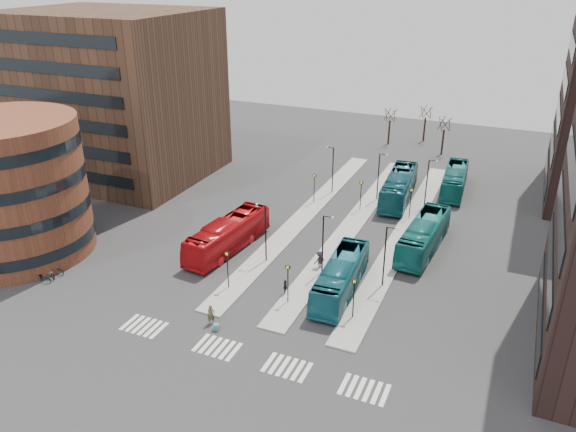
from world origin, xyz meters
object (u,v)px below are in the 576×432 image
at_px(commuter_b, 285,287).
at_px(teal_bus_b, 399,187).
at_px(teal_bus_a, 341,276).
at_px(teal_bus_c, 424,235).
at_px(suitcase, 216,327).
at_px(bicycle_mid, 50,273).
at_px(red_bus, 228,235).
at_px(bicycle_far, 56,269).
at_px(commuter_a, 213,250).
at_px(commuter_c, 319,260).
at_px(teal_bus_d, 455,180).
at_px(traveller, 211,315).
at_px(bicycle_near, 43,278).

bearing_deg(commuter_b, teal_bus_b, -34.16).
distance_m(teal_bus_a, teal_bus_c, 12.41).
height_order(suitcase, bicycle_mid, bicycle_mid).
height_order(red_bus, bicycle_far, red_bus).
xyz_separation_m(red_bus, commuter_a, (-0.65, -2.09, -0.83)).
xyz_separation_m(commuter_a, commuter_c, (10.80, 2.24, 0.05)).
bearing_deg(teal_bus_c, red_bus, -152.81).
relative_size(teal_bus_b, commuter_a, 7.29).
height_order(bicycle_mid, bicycle_far, bicycle_mid).
height_order(red_bus, commuter_b, red_bus).
xyz_separation_m(teal_bus_d, commuter_b, (-10.23, -31.80, -0.82)).
distance_m(teal_bus_b, commuter_c, 20.50).
distance_m(teal_bus_a, teal_bus_b, 23.55).
bearing_deg(teal_bus_a, commuter_a, 172.60).
bearing_deg(red_bus, suitcase, -58.93).
bearing_deg(traveller, suitcase, -75.43).
bearing_deg(teal_bus_a, commuter_b, -153.88).
bearing_deg(red_bus, bicycle_near, -129.25).
distance_m(teal_bus_d, commuter_b, 33.42).
bearing_deg(teal_bus_c, teal_bus_b, 118.09).
distance_m(teal_bus_a, bicycle_mid, 27.68).
distance_m(teal_bus_d, bicycle_mid, 49.74).
distance_m(teal_bus_a, commuter_c, 4.70).
relative_size(teal_bus_a, commuter_c, 6.22).
xyz_separation_m(teal_bus_a, commuter_c, (-3.28, 3.30, -0.67)).
relative_size(teal_bus_d, commuter_b, 7.47).
xyz_separation_m(commuter_c, bicycle_mid, (-22.99, -11.98, -0.39)).
height_order(traveller, bicycle_near, traveller).
distance_m(bicycle_near, bicycle_mid, 0.88).
bearing_deg(teal_bus_c, suitcase, -117.50).
distance_m(bicycle_near, bicycle_far, 1.65).
bearing_deg(teal_bus_b, bicycle_near, -132.15).
relative_size(teal_bus_d, bicycle_far, 6.18).
xyz_separation_m(teal_bus_d, bicycle_far, (-32.08, -37.24, -1.09)).
bearing_deg(commuter_a, teal_bus_b, -141.86).
xyz_separation_m(commuter_b, bicycle_mid, (-21.85, -6.21, -0.23)).
bearing_deg(commuter_b, bicycle_mid, 80.87).
bearing_deg(bicycle_mid, teal_bus_b, -18.24).
bearing_deg(teal_bus_d, commuter_c, -112.50).
distance_m(commuter_b, commuter_c, 5.89).
distance_m(suitcase, red_bus, 14.23).
height_order(teal_bus_c, commuter_c, teal_bus_c).
distance_m(red_bus, teal_bus_d, 32.49).
bearing_deg(teal_bus_b, teal_bus_c, -69.78).
height_order(teal_bus_c, traveller, teal_bus_c).
height_order(teal_bus_a, commuter_c, teal_bus_a).
relative_size(commuter_c, bicycle_near, 1.02).
distance_m(suitcase, commuter_b, 7.84).
xyz_separation_m(teal_bus_b, teal_bus_d, (6.03, 5.78, -0.20)).
bearing_deg(teal_bus_c, bicycle_mid, -143.89).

